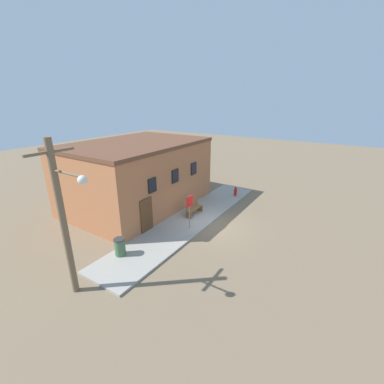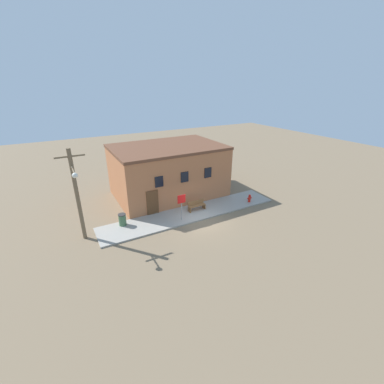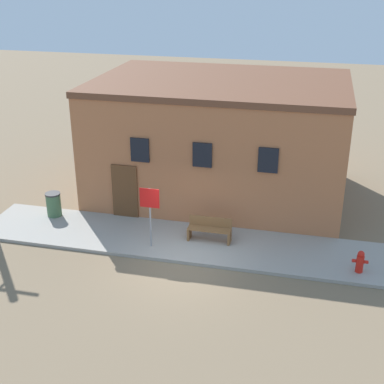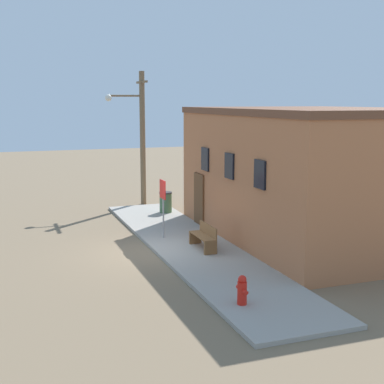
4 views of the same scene
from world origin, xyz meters
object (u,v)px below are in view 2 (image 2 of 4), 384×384
at_px(bench, 197,205).
at_px(utility_pole, 77,193).
at_px(trash_bin, 122,220).
at_px(fire_hydrant, 249,198).
at_px(stop_sign, 182,202).

height_order(bench, utility_pole, utility_pole).
height_order(bench, trash_bin, trash_bin).
distance_m(fire_hydrant, utility_pole, 14.43).
relative_size(bench, trash_bin, 1.63).
distance_m(bench, trash_bin, 6.26).
distance_m(stop_sign, utility_pole, 7.48).
bearing_deg(stop_sign, fire_hydrant, -0.52).
bearing_deg(utility_pole, fire_hydrant, -4.44).
bearing_deg(stop_sign, utility_pole, 171.82).
relative_size(fire_hydrant, trash_bin, 0.80).
relative_size(trash_bin, utility_pole, 0.14).
bearing_deg(fire_hydrant, utility_pole, 175.56).
xyz_separation_m(fire_hydrant, trash_bin, (-11.26, 1.51, 0.10)).
height_order(fire_hydrant, bench, bench).
bearing_deg(utility_pole, trash_bin, 8.44).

